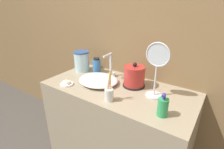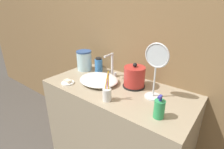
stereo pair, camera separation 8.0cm
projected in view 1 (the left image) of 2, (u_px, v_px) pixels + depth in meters
The scene contains 11 objects.
wall_back at pixel (139, 19), 1.42m from camera, with size 6.00×0.04×2.60m.
vanity_counter at pixel (117, 128), 1.54m from camera, with size 1.19×0.57×0.80m.
sink_basin at pixel (98, 80), 1.45m from camera, with size 0.34×0.29×0.05m.
faucet at pixel (111, 64), 1.54m from camera, with size 0.06×0.12×0.22m.
electric_kettle at pixel (134, 77), 1.38m from camera, with size 0.18×0.18×0.20m.
toothbrush_cup at pixel (109, 94), 1.19m from camera, with size 0.06×0.06×0.21m.
lotion_bottle at pixel (163, 107), 1.02m from camera, with size 0.06×0.06×0.15m.
shampoo_bottle at pixel (97, 65), 1.65m from camera, with size 0.07×0.07×0.14m.
soap_dish at pixel (67, 84), 1.43m from camera, with size 0.10×0.10×0.03m.
vanity_mirror at pixel (157, 66), 1.17m from camera, with size 0.17×0.12×0.39m.
water_pitcher at pixel (82, 61), 1.69m from camera, with size 0.15×0.15×0.19m.
Camera 1 is at (0.66, -0.75, 1.44)m, focal length 28.00 mm.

